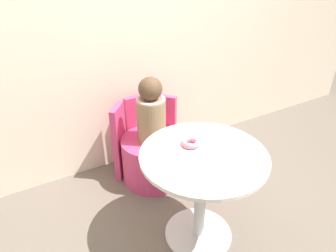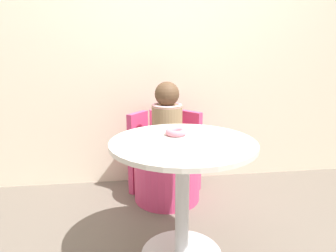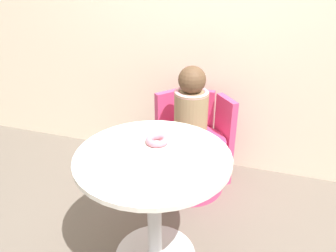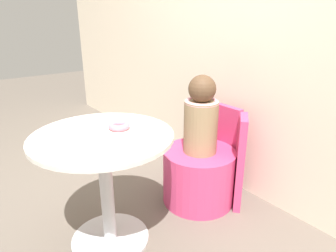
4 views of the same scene
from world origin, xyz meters
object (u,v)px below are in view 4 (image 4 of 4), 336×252
(round_table, at_px, (105,165))
(donut, at_px, (119,126))
(child_figure, at_px, (201,117))
(tub_chair, at_px, (199,176))

(round_table, relative_size, donut, 6.41)
(round_table, height_order, child_figure, child_figure)
(round_table, height_order, donut, donut)
(round_table, distance_m, child_figure, 0.74)
(tub_chair, distance_m, donut, 0.80)
(donut, bearing_deg, round_table, -81.03)
(child_figure, bearing_deg, donut, -92.82)
(tub_chair, relative_size, donut, 4.30)
(tub_chair, xyz_separation_m, child_figure, (0.00, -0.00, 0.46))
(round_table, relative_size, child_figure, 1.43)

